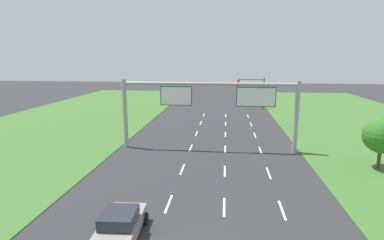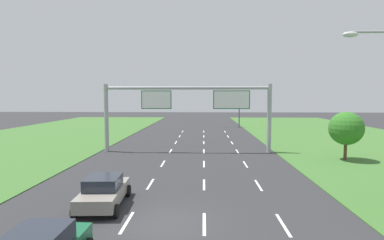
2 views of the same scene
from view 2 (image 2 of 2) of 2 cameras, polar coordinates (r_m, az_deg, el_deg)
name	(u,v)px [view 2 (image 2 of 2)]	position (r m, az deg, el deg)	size (l,w,h in m)	color
ground_plane	(165,223)	(14.29, -5.09, -18.95)	(200.00, 200.00, 0.00)	#2D2D30
lane_dashes_inner_left	(157,172)	(22.99, -6.59, -9.89)	(0.14, 56.40, 0.01)	white
lane_dashes_inner_right	(204,173)	(22.73, 2.30, -10.03)	(0.14, 56.40, 0.01)	white
lane_dashes_slip	(251,173)	(23.00, 11.18, -9.93)	(0.14, 56.40, 0.01)	white
car_lead_silver	(104,191)	(16.56, -16.46, -12.89)	(2.36, 4.29, 1.58)	gray
sign_gantry	(190,105)	(30.67, -0.44, 2.94)	(17.24, 0.44, 7.00)	#9EA0A5
traffic_light_mast	(229,107)	(56.33, 7.04, 2.51)	(4.76, 0.49, 5.60)	#47494F
roadside_tree_mid	(346,128)	(29.90, 27.30, -1.44)	(2.96, 2.96, 4.38)	#513823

